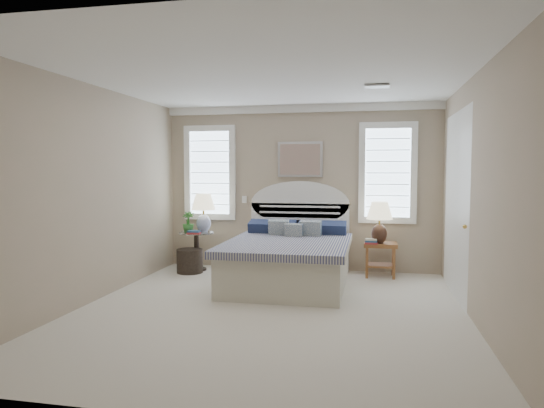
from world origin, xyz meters
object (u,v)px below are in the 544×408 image
at_px(lamp_right, 379,218).
at_px(bed, 290,257).
at_px(floor_pot, 190,261).
at_px(side_table_left, 197,247).
at_px(nightstand_right, 380,252).
at_px(lamp_left, 203,208).

bearing_deg(lamp_right, bed, -153.62).
relative_size(bed, floor_pot, 5.44).
bearing_deg(bed, floor_pot, 167.09).
xyz_separation_m(bed, lamp_right, (1.28, 0.63, 0.53)).
height_order(side_table_left, nightstand_right, side_table_left).
distance_m(bed, lamp_right, 1.52).
bearing_deg(lamp_left, lamp_right, 0.02).
height_order(bed, lamp_right, bed).
distance_m(bed, side_table_left, 1.75).
distance_m(nightstand_right, floor_pot, 3.01).
height_order(bed, side_table_left, bed).
bearing_deg(side_table_left, lamp_left, 20.16).
bearing_deg(lamp_right, side_table_left, -179.18).
xyz_separation_m(lamp_left, lamp_right, (2.82, 0.00, -0.10)).
bearing_deg(lamp_left, nightstand_right, 1.19).
bearing_deg(side_table_left, floor_pot, -100.78).
height_order(bed, lamp_left, bed).
bearing_deg(bed, nightstand_right, 28.03).
distance_m(side_table_left, floor_pot, 0.29).
relative_size(bed, nightstand_right, 4.29).
bearing_deg(floor_pot, lamp_right, 4.75).
height_order(nightstand_right, floor_pot, nightstand_right).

